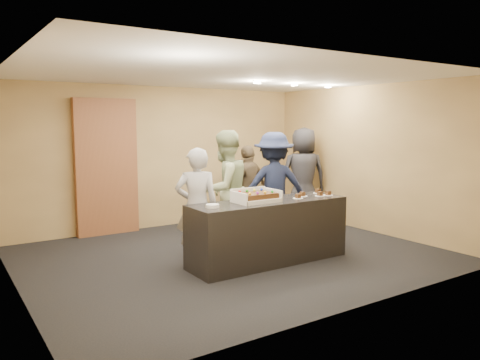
# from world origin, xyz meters

# --- Properties ---
(room) EXTENTS (6.04, 6.00, 2.70)m
(room) POSITION_xyz_m (0.00, 0.00, 1.35)
(room) COLOR black
(room) RESTS_ON ground
(serving_counter) EXTENTS (2.40, 0.71, 0.90)m
(serving_counter) POSITION_xyz_m (0.23, -0.60, 0.45)
(serving_counter) COLOR black
(serving_counter) RESTS_ON floor
(storage_cabinet) EXTENTS (1.11, 0.15, 2.44)m
(storage_cabinet) POSITION_xyz_m (-1.15, 2.41, 1.22)
(storage_cabinet) COLOR brown
(storage_cabinet) RESTS_ON floor
(cake_box) EXTENTS (0.62, 0.43, 0.18)m
(cake_box) POSITION_xyz_m (0.01, -0.57, 0.94)
(cake_box) COLOR white
(cake_box) RESTS_ON serving_counter
(sheet_cake) EXTENTS (0.53, 0.36, 0.11)m
(sheet_cake) POSITION_xyz_m (0.01, -0.60, 1.00)
(sheet_cake) COLOR #3E210E
(sheet_cake) RESTS_ON cake_box
(plate_stack) EXTENTS (0.18, 0.18, 0.04)m
(plate_stack) POSITION_xyz_m (-0.72, -0.63, 0.92)
(plate_stack) COLOR white
(plate_stack) RESTS_ON serving_counter
(slice_a) EXTENTS (0.15, 0.15, 0.07)m
(slice_a) POSITION_xyz_m (0.71, -0.68, 0.92)
(slice_a) COLOR white
(slice_a) RESTS_ON serving_counter
(slice_b) EXTENTS (0.15, 0.15, 0.07)m
(slice_b) POSITION_xyz_m (0.89, -0.56, 0.92)
(slice_b) COLOR white
(slice_b) RESTS_ON serving_counter
(slice_c) EXTENTS (0.15, 0.15, 0.07)m
(slice_c) POSITION_xyz_m (1.14, -0.68, 0.92)
(slice_c) COLOR white
(slice_c) RESTS_ON serving_counter
(slice_d) EXTENTS (0.15, 0.15, 0.07)m
(slice_d) POSITION_xyz_m (1.30, -0.46, 0.92)
(slice_d) COLOR white
(slice_d) RESTS_ON serving_counter
(slice_e) EXTENTS (0.15, 0.15, 0.07)m
(slice_e) POSITION_xyz_m (1.29, -0.71, 0.92)
(slice_e) COLOR white
(slice_e) RESTS_ON serving_counter
(person_server_grey) EXTENTS (0.72, 0.60, 1.67)m
(person_server_grey) POSITION_xyz_m (-0.69, -0.15, 0.83)
(person_server_grey) COLOR #A8A8AD
(person_server_grey) RESTS_ON floor
(person_sage_man) EXTENTS (1.04, 0.88, 1.89)m
(person_sage_man) POSITION_xyz_m (0.13, 0.43, 0.95)
(person_sage_man) COLOR #A1AE7F
(person_sage_man) RESTS_ON floor
(person_navy_man) EXTENTS (1.38, 1.12, 1.86)m
(person_navy_man) POSITION_xyz_m (1.12, 0.44, 0.93)
(person_navy_man) COLOR #181E3A
(person_navy_man) RESTS_ON floor
(person_brown_extra) EXTENTS (1.00, 0.61, 1.60)m
(person_brown_extra) POSITION_xyz_m (1.17, 1.28, 0.80)
(person_brown_extra) COLOR brown
(person_brown_extra) RESTS_ON floor
(person_dark_suit) EXTENTS (1.11, 0.95, 1.92)m
(person_dark_suit) POSITION_xyz_m (2.45, 1.21, 0.96)
(person_dark_suit) COLOR #252429
(person_dark_suit) RESTS_ON floor
(ceiling_spotlights) EXTENTS (1.72, 0.12, 0.03)m
(ceiling_spotlights) POSITION_xyz_m (1.60, 0.50, 2.67)
(ceiling_spotlights) COLOR #FFEAC6
(ceiling_spotlights) RESTS_ON ceiling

